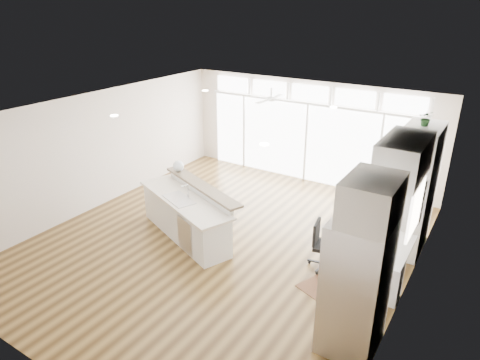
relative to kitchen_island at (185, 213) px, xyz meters
The scene contains 24 objects.
floor 1.00m from the kitchen_island, 15.62° to the left, with size 7.00×8.00×0.02m, color #463015.
ceiling 2.33m from the kitchen_island, 15.62° to the left, with size 7.00×8.00×0.02m, color silver.
wall_back 4.38m from the kitchen_island, 79.08° to the left, with size 7.00×0.04×2.70m, color beige.
wall_front 3.95m from the kitchen_island, 77.79° to the right, with size 7.00×0.04×2.70m, color beige.
wall_left 2.82m from the kitchen_island, behind, with size 0.04×8.00×2.70m, color beige.
wall_right 4.40m from the kitchen_island, ahead, with size 0.04×8.00×2.70m, color beige.
glass_wall 4.28m from the kitchen_island, 78.92° to the left, with size 5.80×0.06×2.08m, color white.
transom_row 4.63m from the kitchen_island, 78.92° to the left, with size 5.90×0.06×0.40m, color white.
desk_window 4.43m from the kitchen_island, ahead, with size 0.04×0.85×0.85m, color white.
ceiling_fan 3.62m from the kitchen_island, 84.04° to the left, with size 1.16×1.16×0.32m, color silver.
recessed_lights 2.34m from the kitchen_island, 27.68° to the left, with size 3.40×3.00×0.02m, color silver.
oven_cabinet 4.53m from the kitchen_island, 26.97° to the left, with size 0.64×1.20×2.50m, color white.
desk_nook 3.98m from the kitchen_island, ahead, with size 0.72×1.30×0.76m, color white.
upper_cabinets 4.41m from the kitchen_island, ahead, with size 0.64×1.30×0.64m, color white.
refrigerator 4.11m from the kitchen_island, 15.95° to the right, with size 0.76×0.90×2.00m, color silver.
fridge_cabinet 4.50m from the kitchen_island, 15.72° to the right, with size 0.64×0.90×0.60m, color white.
framed_photos 4.51m from the kitchen_island, 15.03° to the left, with size 0.06×0.22×0.80m, color black.
kitchen_island is the anchor object (origin of this frame).
rug 3.22m from the kitchen_island, ahead, with size 0.81×0.59×0.01m, color #391E12.
office_chair 2.96m from the kitchen_island, ahead, with size 0.47×0.44×0.91m, color black.
fishbowl 1.22m from the kitchen_island, 135.08° to the left, with size 0.25×0.25×0.25m, color silver.
monitor 3.93m from the kitchen_island, ahead, with size 0.08×0.49×0.41m, color black.
keyboard 3.74m from the kitchen_island, ahead, with size 0.12×0.32×0.02m, color white.
potted_plant 4.93m from the kitchen_island, 26.97° to the left, with size 0.25×0.28×0.22m, color #234E21.
Camera 1 is at (4.35, -6.23, 4.58)m, focal length 32.00 mm.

